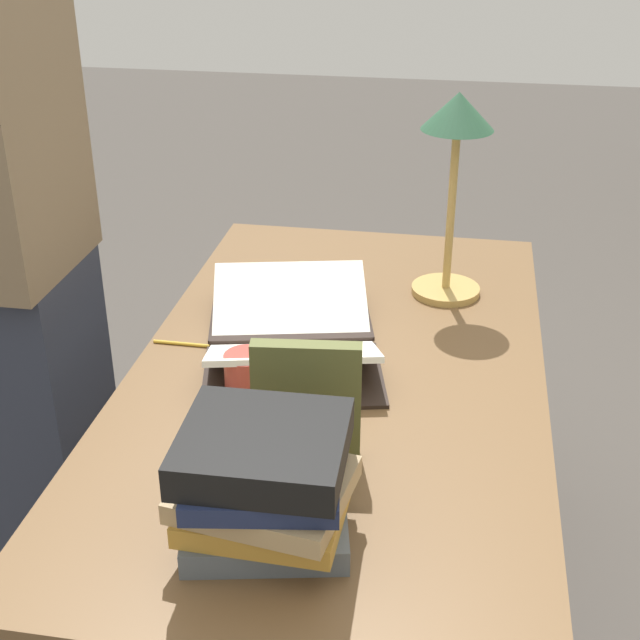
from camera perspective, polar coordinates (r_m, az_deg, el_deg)
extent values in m
plane|color=#47423D|center=(2.20, 0.95, -19.67)|extent=(12.00, 12.00, 0.00)
cube|color=brown|center=(1.75, 1.12, -3.65)|extent=(1.46, 0.80, 0.03)
cube|color=brown|center=(2.57, -4.38, -2.22)|extent=(0.06, 0.06, 0.69)
cube|color=brown|center=(2.51, 11.36, -3.52)|extent=(0.06, 0.06, 0.69)
cube|color=black|center=(1.82, -1.83, -1.34)|extent=(0.10, 0.33, 0.02)
cube|color=black|center=(1.94, -1.91, 0.34)|extent=(0.31, 0.39, 0.01)
cube|color=black|center=(1.71, -1.73, -3.61)|extent=(0.31, 0.39, 0.01)
cube|color=white|center=(1.91, -1.92, 1.27)|extent=(0.28, 0.37, 0.09)
cube|color=white|center=(1.70, -1.76, -2.15)|extent=(0.28, 0.37, 0.09)
cube|color=slate|center=(1.33, -3.48, -13.14)|extent=(0.21, 0.26, 0.04)
cube|color=#BC8933|center=(1.31, -3.53, -11.89)|extent=(0.19, 0.23, 0.03)
cube|color=tan|center=(1.29, -3.57, -10.75)|extent=(0.23, 0.26, 0.03)
cube|color=#1E284C|center=(1.27, -3.61, -9.64)|extent=(0.24, 0.24, 0.03)
cube|color=black|center=(1.24, -3.66, -8.13)|extent=(0.21, 0.23, 0.05)
cube|color=brown|center=(1.44, -0.88, -5.25)|extent=(0.05, 0.18, 0.21)
cylinder|color=tan|center=(2.06, 8.03, 1.93)|extent=(0.16, 0.16, 0.02)
cylinder|color=tan|center=(1.99, 8.39, 6.89)|extent=(0.02, 0.02, 0.37)
cone|color=#285138|center=(1.92, 8.84, 13.09)|extent=(0.15, 0.15, 0.08)
cylinder|color=#B74238|center=(1.65, -4.71, -3.51)|extent=(0.08, 0.08, 0.08)
torus|color=#B74238|center=(1.67, -3.38, -3.01)|extent=(0.04, 0.04, 0.05)
cylinder|color=gold|center=(1.84, -8.03, -1.59)|extent=(0.01, 0.18, 0.01)
cube|color=#2D3342|center=(2.20, -16.73, -6.86)|extent=(0.31, 0.20, 0.84)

